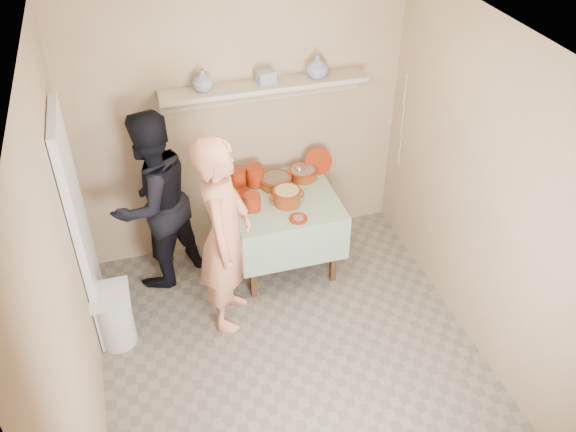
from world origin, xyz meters
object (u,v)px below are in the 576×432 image
object	(u,v)px
person_cook	(225,236)
cazuela_rice	(287,196)
trash_bin	(114,317)
person_helper	(153,202)
serving_table	(282,208)

from	to	relation	value
person_cook	cazuela_rice	bearing A→B (deg)	-33.98
cazuela_rice	trash_bin	size ratio (longest dim) A/B	0.59
person_helper	trash_bin	bearing A→B (deg)	22.10
person_cook	trash_bin	world-z (taller)	person_cook
person_cook	serving_table	world-z (taller)	person_cook
person_cook	serving_table	bearing A→B (deg)	-27.59
serving_table	cazuela_rice	bearing A→B (deg)	-81.42
person_helper	serving_table	world-z (taller)	person_helper
serving_table	cazuela_rice	size ratio (longest dim) A/B	2.95
serving_table	trash_bin	xyz separation A→B (m)	(-1.60, -0.59, -0.36)
trash_bin	person_helper	bearing A→B (deg)	56.96
serving_table	cazuela_rice	xyz separation A→B (m)	(0.02, -0.10, 0.20)
person_helper	cazuela_rice	size ratio (longest dim) A/B	5.14
trash_bin	serving_table	bearing A→B (deg)	20.31
person_cook	serving_table	distance (m)	0.88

